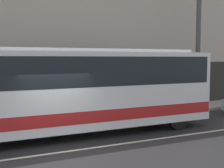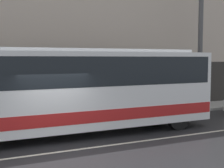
% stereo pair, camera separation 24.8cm
% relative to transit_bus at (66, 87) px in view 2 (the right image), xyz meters
% --- Properties ---
extents(ground_plane, '(60.00, 60.00, 0.00)m').
position_rel_transit_bus_xyz_m(ground_plane, '(-0.82, -2.04, -1.92)').
color(ground_plane, '#262628').
extents(sidewalk, '(60.00, 2.29, 0.14)m').
position_rel_transit_bus_xyz_m(sidewalk, '(-0.82, 3.10, -1.85)').
color(sidewalk, '#A09E99').
rests_on(sidewalk, ground_plane).
extents(lane_stripe, '(54.00, 0.14, 0.01)m').
position_rel_transit_bus_xyz_m(lane_stripe, '(-0.82, -2.04, -1.91)').
color(lane_stripe, beige).
rests_on(lane_stripe, ground_plane).
extents(transit_bus, '(12.39, 2.52, 3.40)m').
position_rel_transit_bus_xyz_m(transit_bus, '(0.00, 0.00, 0.00)').
color(transit_bus, white).
rests_on(transit_bus, ground_plane).
extents(utility_pole_near, '(0.27, 0.27, 8.00)m').
position_rel_transit_bus_xyz_m(utility_pole_near, '(8.71, 2.38, 2.23)').
color(utility_pole_near, '#4C4C4F').
rests_on(utility_pole_near, sidewalk).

